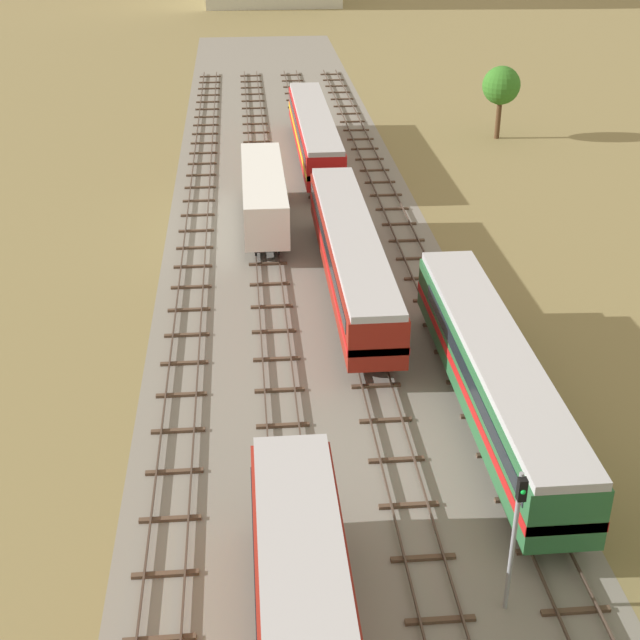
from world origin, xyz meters
TOP-DOWN VIEW (x-y plane):
  - ground_plane at (0.00, 56.00)m, footprint 480.00×480.00m
  - ballast_bed at (0.00, 56.00)m, footprint 17.99×176.00m
  - track_far_left at (-7.00, 57.00)m, footprint 2.40×126.00m
  - track_left at (-2.33, 57.00)m, footprint 2.40×126.00m
  - track_centre_left at (2.33, 57.00)m, footprint 2.40×126.00m
  - track_centre at (7.00, 57.00)m, footprint 2.40×126.00m
  - diesel_railcar_centre_mid at (7.00, 46.16)m, footprint 2.96×20.50m
  - passenger_coach_centre_left_midfar at (2.33, 60.01)m, footprint 2.96×22.00m
  - freight_boxcar_left_far at (-2.33, 71.01)m, footprint 2.87×14.00m
  - passenger_coach_centre_left_farther at (2.33, 85.56)m, footprint 2.96×22.00m
  - signal_post_nearest at (4.66, 34.88)m, footprint 0.28×0.47m
  - lineside_tree_0 at (19.37, 90.97)m, footprint 3.35×3.35m

SIDE VIEW (x-z plane):
  - ground_plane at x=0.00m, z-range 0.00..0.00m
  - ballast_bed at x=0.00m, z-range 0.00..0.01m
  - track_far_left at x=-7.00m, z-range -0.01..0.28m
  - track_left at x=-2.33m, z-range -0.01..0.28m
  - track_centre_left at x=2.33m, z-range -0.01..0.28m
  - track_centre at x=7.00m, z-range -0.01..0.28m
  - freight_boxcar_left_far at x=-2.33m, z-range 0.65..4.25m
  - diesel_railcar_centre_mid at x=7.00m, z-range 0.70..4.50m
  - passenger_coach_centre_left_midfar at x=2.33m, z-range 0.71..4.51m
  - passenger_coach_centre_left_farther at x=2.33m, z-range 0.71..4.51m
  - signal_post_nearest at x=4.66m, z-range 0.75..6.43m
  - lineside_tree_0 at x=19.37m, z-range 1.49..7.92m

